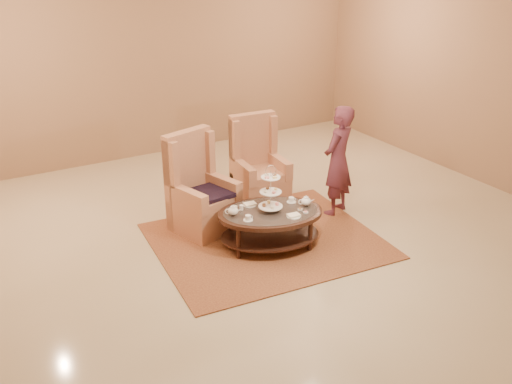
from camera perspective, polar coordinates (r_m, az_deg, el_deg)
ground at (r=7.40m, az=1.63°, el=-5.13°), size 8.00×8.00×0.00m
ceiling at (r=7.40m, az=1.63°, el=-5.13°), size 8.00×8.00×0.02m
wall_back at (r=10.25m, az=-10.38°, el=13.18°), size 8.00×0.04×3.50m
wall_right at (r=9.42m, az=23.36°, el=10.72°), size 0.04×8.00×3.50m
rug at (r=7.44m, az=1.03°, el=-4.88°), size 2.98×2.55×0.01m
tea_table at (r=7.15m, az=1.44°, el=-2.56°), size 1.53×1.27×1.11m
armchair_left at (r=7.62m, az=-5.68°, el=-0.54°), size 0.89×0.91×1.33m
armchair_right at (r=8.43m, az=0.18°, el=1.93°), size 0.75×0.78×1.29m
person at (r=7.98m, az=8.20°, el=3.09°), size 0.68×0.59×1.57m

